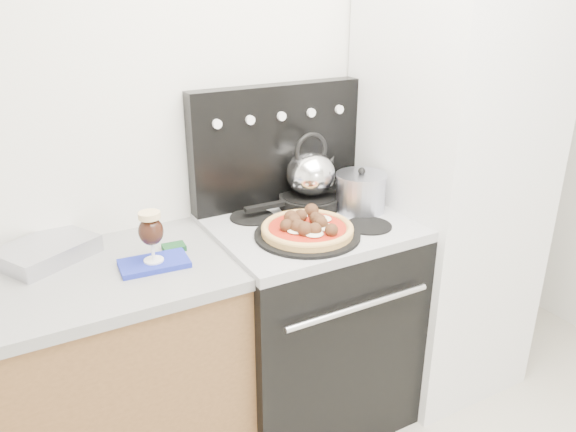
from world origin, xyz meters
TOP-DOWN VIEW (x-y plane):
  - room_shell at (0.00, 0.29)m, footprint 3.52×3.01m
  - base_cabinet at (-1.02, 1.20)m, footprint 1.45×0.60m
  - countertop at (-1.02, 1.20)m, footprint 1.48×0.63m
  - stove_body at (0.08, 1.18)m, footprint 0.76×0.65m
  - cooktop at (0.08, 1.18)m, footprint 0.76×0.65m
  - backguard at (0.08, 1.45)m, footprint 0.76×0.08m
  - fridge at (0.78, 1.15)m, footprint 0.64×0.68m
  - foil_sheet at (-0.87, 1.38)m, footprint 0.38×0.34m
  - oven_mitt at (-0.56, 1.14)m, footprint 0.24×0.15m
  - beer_glass at (-0.56, 1.14)m, footprint 0.10×0.10m
  - pizza_pan at (0.00, 1.06)m, footprint 0.48×0.48m
  - pizza at (0.00, 1.06)m, footprint 0.43×0.43m
  - skillet at (0.17, 1.32)m, footprint 0.27×0.27m
  - tea_kettle at (0.17, 1.32)m, footprint 0.26×0.26m
  - stock_pot at (0.33, 1.18)m, footprint 0.26×0.26m

SIDE VIEW (x-z plane):
  - base_cabinet at x=-1.02m, z-range 0.00..0.86m
  - stove_body at x=0.08m, z-range 0.00..0.88m
  - countertop at x=-1.02m, z-range 0.86..0.90m
  - cooktop at x=0.08m, z-range 0.88..0.92m
  - oven_mitt at x=-0.56m, z-range 0.90..0.92m
  - pizza_pan at x=0.00m, z-range 0.92..0.93m
  - foil_sheet at x=-0.87m, z-range 0.90..0.96m
  - skillet at x=0.17m, z-range 0.92..0.97m
  - fridge at x=0.78m, z-range 0.00..1.90m
  - pizza at x=0.00m, z-range 0.93..0.98m
  - stock_pot at x=0.33m, z-range 0.92..1.07m
  - beer_glass at x=-0.56m, z-range 0.92..1.10m
  - tea_kettle at x=0.17m, z-range 0.97..1.19m
  - backguard at x=0.08m, z-range 0.92..1.42m
  - room_shell at x=0.00m, z-range -0.01..2.51m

